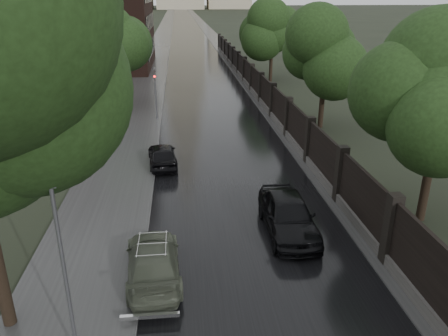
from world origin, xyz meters
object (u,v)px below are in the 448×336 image
at_px(lamp_post, 65,276).
at_px(traffic_light, 155,89).
at_px(tree_right_b, 326,57).
at_px(tree_right_a, 441,105).
at_px(hatchback_left, 162,155).
at_px(car_right_near, 288,214).
at_px(tree_left_far, 110,43).
at_px(tree_right_c, 272,35).
at_px(volga_sedan, 153,261).

height_order(lamp_post, traffic_light, lamp_post).
height_order(tree_right_b, traffic_light, tree_right_b).
bearing_deg(traffic_light, tree_right_a, -55.23).
xyz_separation_m(hatchback_left, car_right_near, (5.20, -7.95, 0.15)).
bearing_deg(tree_left_far, tree_right_a, -54.83).
bearing_deg(tree_right_a, tree_right_c, 90.00).
relative_size(tree_left_far, tree_right_a, 1.05).
bearing_deg(tree_left_far, car_right_near, -66.88).
relative_size(tree_right_a, traffic_light, 1.75).
distance_m(tree_right_c, volga_sedan, 36.96).
bearing_deg(lamp_post, tree_right_a, 26.74).
xyz_separation_m(tree_right_a, car_right_near, (-5.90, -0.48, -4.16)).
height_order(tree_right_c, volga_sedan, tree_right_c).
bearing_deg(tree_right_b, tree_right_a, -90.00).
xyz_separation_m(tree_right_c, lamp_post, (-12.90, -38.50, -2.28)).
bearing_deg(car_right_near, tree_right_a, 4.64).
xyz_separation_m(tree_right_a, traffic_light, (-11.80, 16.99, -2.55)).
bearing_deg(traffic_light, tree_right_b, -14.24).
distance_m(lamp_post, traffic_light, 23.52).
xyz_separation_m(traffic_light, volga_sedan, (0.70, -19.98, -1.77)).
xyz_separation_m(lamp_post, hatchback_left, (1.80, 13.97, -2.03)).
distance_m(tree_left_far, car_right_near, 24.85).
xyz_separation_m(traffic_light, hatchback_left, (0.70, -9.53, -1.76)).
distance_m(tree_right_a, car_right_near, 7.23).
relative_size(tree_right_c, hatchback_left, 1.87).
xyz_separation_m(tree_right_a, lamp_post, (-12.90, -6.50, -2.28)).
distance_m(tree_right_b, car_right_near, 16.18).
height_order(tree_right_a, hatchback_left, tree_right_a).
bearing_deg(tree_right_c, traffic_light, -128.18).
distance_m(tree_right_c, car_right_near, 33.27).
xyz_separation_m(tree_right_c, hatchback_left, (-11.10, -24.53, -4.31)).
distance_m(lamp_post, car_right_near, 9.42).
height_order(tree_left_far, volga_sedan, tree_left_far).
relative_size(tree_right_c, volga_sedan, 1.61).
bearing_deg(hatchback_left, traffic_light, -90.88).
distance_m(tree_left_far, lamp_post, 28.73).
bearing_deg(car_right_near, lamp_post, -139.36).
height_order(tree_right_a, tree_right_c, same).
xyz_separation_m(tree_right_b, lamp_post, (-12.90, -20.50, -2.28)).
relative_size(traffic_light, hatchback_left, 1.07).
xyz_separation_m(tree_right_a, tree_right_c, (0.00, 32.00, 0.00)).
relative_size(tree_left_far, traffic_light, 1.85).
bearing_deg(lamp_post, hatchback_left, 82.66).
bearing_deg(hatchback_left, tree_right_b, -154.60).
distance_m(tree_right_b, traffic_light, 12.44).
bearing_deg(lamp_post, car_right_near, 40.68).
bearing_deg(tree_left_far, lamp_post, -84.79).
bearing_deg(tree_right_c, tree_right_a, -90.00).
bearing_deg(traffic_light, hatchback_left, -85.80).
bearing_deg(traffic_light, car_right_near, -71.35).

